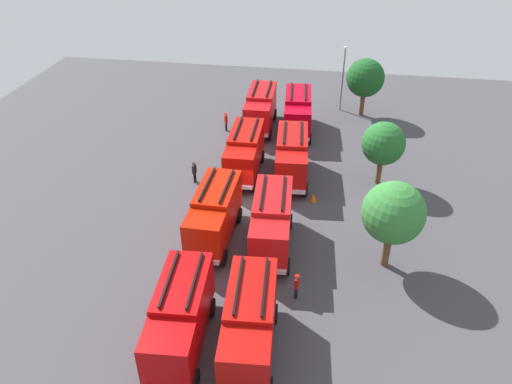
{
  "coord_description": "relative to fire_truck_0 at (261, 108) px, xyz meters",
  "views": [
    {
      "loc": [
        31.24,
        5.08,
        21.9
      ],
      "look_at": [
        0.0,
        0.0,
        1.4
      ],
      "focal_mm": 34.87,
      "sensor_mm": 36.0,
      "label": 1
    }
  ],
  "objects": [
    {
      "name": "tree_2",
      "position": [
        19.3,
        11.28,
        1.99
      ],
      "size": [
        3.98,
        3.98,
        6.16
      ],
      "color": "brown",
      "rests_on": "ground"
    },
    {
      "name": "lamppost",
      "position": [
        -5.85,
        7.85,
        1.9
      ],
      "size": [
        0.36,
        0.36,
        6.96
      ],
      "color": "slate",
      "rests_on": "ground"
    },
    {
      "name": "fire_truck_2",
      "position": [
        18.34,
        -0.38,
        0.0
      ],
      "size": [
        7.24,
        2.84,
        3.88
      ],
      "rotation": [
        0.0,
        0.0,
        -0.02
      ],
      "color": "#B61604",
      "rests_on": "ground"
    },
    {
      "name": "fire_truck_4",
      "position": [
        0.28,
        3.72,
        0.0
      ],
      "size": [
        7.37,
        3.22,
        3.88
      ],
      "rotation": [
        0.0,
        0.0,
        0.08
      ],
      "color": "#B00216",
      "rests_on": "ground"
    },
    {
      "name": "fire_truck_7",
      "position": [
        27.65,
        3.71,
        0.0
      ],
      "size": [
        7.37,
        3.2,
        3.88
      ],
      "rotation": [
        0.0,
        0.0,
        0.08
      ],
      "color": "#AC0C09",
      "rests_on": "ground"
    },
    {
      "name": "firefighter_0",
      "position": [
        11.22,
        -3.79,
        -1.14
      ],
      "size": [
        0.45,
        0.29,
        1.8
      ],
      "rotation": [
        0.0,
        0.0,
        4.59
      ],
      "color": "black",
      "rests_on": "ground"
    },
    {
      "name": "fire_truck_6",
      "position": [
        18.62,
        3.63,
        0.0
      ],
      "size": [
        7.35,
        3.15,
        3.88
      ],
      "rotation": [
        0.0,
        0.0,
        0.07
      ],
      "color": "#B41314",
      "rests_on": "ground"
    },
    {
      "name": "ground_plane",
      "position": [
        14.11,
        1.84,
        -2.15
      ],
      "size": [
        64.62,
        64.62,
        0.0
      ],
      "primitive_type": "plane",
      "color": "#423F44"
    },
    {
      "name": "traffic_cone_0",
      "position": [
        13.95,
        -0.73,
        -1.84
      ],
      "size": [
        0.44,
        0.44,
        0.63
      ],
      "primitive_type": "cone",
      "color": "#F2600C",
      "rests_on": "ground"
    },
    {
      "name": "fire_truck_1",
      "position": [
        9.26,
        0.07,
        0.0
      ],
      "size": [
        7.26,
        2.91,
        3.88
      ],
      "rotation": [
        0.0,
        0.0,
        0.03
      ],
      "color": "#B80E08",
      "rests_on": "ground"
    },
    {
      "name": "firefighter_2",
      "position": [
        1.21,
        -3.28,
        -1.11
      ],
      "size": [
        0.48,
        0.4,
        1.84
      ],
      "rotation": [
        0.0,
        0.0,
        2.04
      ],
      "color": "black",
      "rests_on": "ground"
    },
    {
      "name": "fire_truck_0",
      "position": [
        0.0,
        0.0,
        0.0
      ],
      "size": [
        7.26,
        2.91,
        3.88
      ],
      "rotation": [
        0.0,
        0.0,
        0.03
      ],
      "color": "#B80F11",
      "rests_on": "ground"
    },
    {
      "name": "tree_1",
      "position": [
        8.91,
        11.28,
        1.49
      ],
      "size": [
        3.49,
        3.49,
        5.41
      ],
      "color": "brown",
      "rests_on": "ground"
    },
    {
      "name": "fire_truck_3",
      "position": [
        27.77,
        -0.0,
        0.0
      ],
      "size": [
        7.35,
        3.15,
        3.88
      ],
      "rotation": [
        0.0,
        0.0,
        0.07
      ],
      "color": "#B00608",
      "rests_on": "ground"
    },
    {
      "name": "firefighter_1",
      "position": [
        23.25,
        5.8,
        -1.16
      ],
      "size": [
        0.44,
        0.29,
        1.76
      ],
      "rotation": [
        0.0,
        0.0,
        4.62
      ],
      "color": "black",
      "rests_on": "ground"
    },
    {
      "name": "traffic_cone_1",
      "position": [
        12.52,
        6.14,
        -1.79
      ],
      "size": [
        0.51,
        0.51,
        0.73
      ],
      "primitive_type": "cone",
      "color": "#F2600C",
      "rests_on": "ground"
    },
    {
      "name": "fire_truck_5",
      "position": [
        9.32,
        4.05,
        0.0
      ],
      "size": [
        7.37,
        3.21,
        3.88
      ],
      "rotation": [
        0.0,
        0.0,
        0.08
      ],
      "color": "#AC0F0C",
      "rests_on": "ground"
    },
    {
      "name": "tree_0",
      "position": [
        -4.8,
        10.11,
        1.92
      ],
      "size": [
        3.91,
        3.91,
        6.06
      ],
      "color": "brown",
      "rests_on": "ground"
    }
  ]
}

